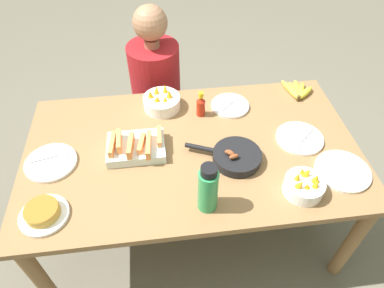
{
  "coord_description": "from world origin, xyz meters",
  "views": [
    {
      "loc": [
        -0.15,
        -1.19,
        1.98
      ],
      "look_at": [
        0.0,
        0.0,
        0.73
      ],
      "focal_mm": 32.0,
      "sensor_mm": 36.0,
      "label": 1
    }
  ],
  "objects": [
    {
      "name": "empty_plate_far_left",
      "position": [
        0.69,
        -0.25,
        0.71
      ],
      "size": [
        0.26,
        0.26,
        0.02
      ],
      "color": "white",
      "rests_on": "dining_table"
    },
    {
      "name": "fruit_bowl_citrus",
      "position": [
        0.46,
        -0.33,
        0.75
      ],
      "size": [
        0.18,
        0.18,
        0.12
      ],
      "color": "white",
      "rests_on": "dining_table"
    },
    {
      "name": "hot_sauce_bottle",
      "position": [
        0.08,
        0.25,
        0.77
      ],
      "size": [
        0.05,
        0.05,
        0.15
      ],
      "color": "#B72814",
      "rests_on": "dining_table"
    },
    {
      "name": "water_bottle",
      "position": [
        0.02,
        -0.35,
        0.83
      ],
      "size": [
        0.09,
        0.09,
        0.26
      ],
      "color": "#2D9351",
      "rests_on": "dining_table"
    },
    {
      "name": "person_figure",
      "position": [
        -0.16,
        0.73,
        0.47
      ],
      "size": [
        0.37,
        0.37,
        1.13
      ],
      "color": "black",
      "rests_on": "ground_plane"
    },
    {
      "name": "empty_plate_near_front",
      "position": [
        -0.7,
        -0.02,
        0.71
      ],
      "size": [
        0.25,
        0.25,
        0.02
      ],
      "color": "white",
      "rests_on": "dining_table"
    },
    {
      "name": "ground_plane",
      "position": [
        0.0,
        0.0,
        0.0
      ],
      "size": [
        14.0,
        14.0,
        0.0
      ],
      "primitive_type": "plane",
      "color": "#666051"
    },
    {
      "name": "frittata_plate_center",
      "position": [
        -0.68,
        -0.32,
        0.73
      ],
      "size": [
        0.21,
        0.21,
        0.06
      ],
      "color": "white",
      "rests_on": "dining_table"
    },
    {
      "name": "banana_bunch",
      "position": [
        0.68,
        0.37,
        0.72
      ],
      "size": [
        0.18,
        0.21,
        0.04
      ],
      "color": "yellow",
      "rests_on": "dining_table"
    },
    {
      "name": "empty_plate_far_right",
      "position": [
        0.57,
        -0.01,
        0.71
      ],
      "size": [
        0.24,
        0.24,
        0.02
      ],
      "color": "white",
      "rests_on": "dining_table"
    },
    {
      "name": "dining_table",
      "position": [
        0.0,
        0.0,
        0.62
      ],
      "size": [
        1.7,
        0.97,
        0.7
      ],
      "color": "olive",
      "rests_on": "ground_plane"
    },
    {
      "name": "fruit_bowl_mango",
      "position": [
        -0.13,
        0.34,
        0.75
      ],
      "size": [
        0.21,
        0.21,
        0.13
      ],
      "color": "white",
      "rests_on": "dining_table"
    },
    {
      "name": "skillet",
      "position": [
        0.2,
        -0.11,
        0.73
      ],
      "size": [
        0.37,
        0.24,
        0.08
      ],
      "rotation": [
        0.0,
        0.0,
        2.74
      ],
      "color": "black",
      "rests_on": "dining_table"
    },
    {
      "name": "melon_tray",
      "position": [
        -0.28,
        0.01,
        0.74
      ],
      "size": [
        0.29,
        0.22,
        0.1
      ],
      "color": "silver",
      "rests_on": "dining_table"
    },
    {
      "name": "empty_plate_mid_edge",
      "position": [
        0.26,
        0.3,
        0.71
      ],
      "size": [
        0.22,
        0.22,
        0.02
      ],
      "color": "white",
      "rests_on": "dining_table"
    }
  ]
}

